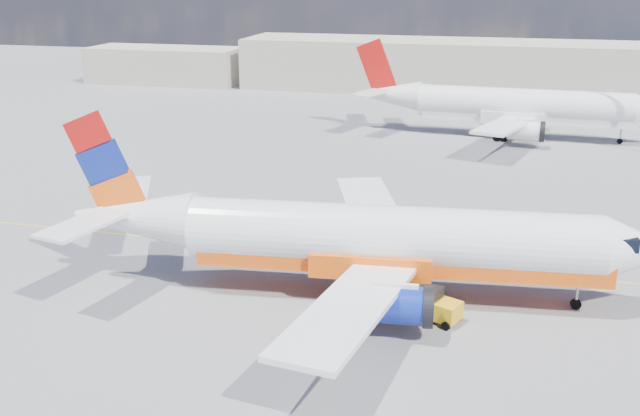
% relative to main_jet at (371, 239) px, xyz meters
% --- Properties ---
extents(ground, '(240.00, 240.00, 0.00)m').
position_rel_main_jet_xyz_m(ground, '(-4.58, 2.84, -3.68)').
color(ground, slate).
rests_on(ground, ground).
extents(taxi_line, '(70.00, 0.15, 0.01)m').
position_rel_main_jet_xyz_m(taxi_line, '(-4.58, 5.84, -3.67)').
color(taxi_line, yellow).
rests_on(taxi_line, ground).
extents(terminal_main, '(70.00, 14.00, 8.00)m').
position_rel_main_jet_xyz_m(terminal_main, '(0.42, 77.84, 0.32)').
color(terminal_main, '#B7B09D').
rests_on(terminal_main, ground).
extents(terminal_annex, '(26.00, 10.00, 6.00)m').
position_rel_main_jet_xyz_m(terminal_annex, '(-49.58, 74.84, -0.68)').
color(terminal_annex, '#B7B09D').
rests_on(terminal_annex, ground).
extents(main_jet, '(36.40, 28.67, 11.04)m').
position_rel_main_jet_xyz_m(main_jet, '(0.00, 0.00, 0.00)').
color(main_jet, white).
rests_on(main_jet, ground).
extents(second_jet, '(36.33, 28.72, 11.01)m').
position_rel_main_jet_xyz_m(second_jet, '(8.33, 46.25, -0.01)').
color(second_jet, white).
rests_on(second_jet, ground).
extents(gse_tug, '(3.02, 2.54, 1.89)m').
position_rel_main_jet_xyz_m(gse_tug, '(4.11, -2.14, -2.78)').
color(gse_tug, black).
rests_on(gse_tug, ground).
extents(traffic_cone, '(0.39, 0.39, 0.55)m').
position_rel_main_jet_xyz_m(traffic_cone, '(-7.81, 3.90, -3.41)').
color(traffic_cone, white).
rests_on(traffic_cone, ground).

